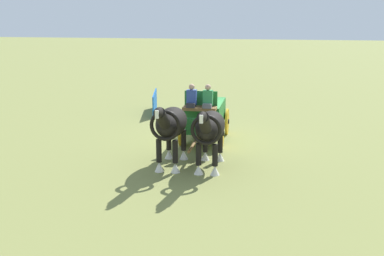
% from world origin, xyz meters
% --- Properties ---
extents(ground_plane, '(220.00, 220.00, 0.00)m').
position_xyz_m(ground_plane, '(0.00, 0.00, 0.00)').
color(ground_plane, olive).
extents(show_wagon, '(5.61, 1.94, 2.53)m').
position_xyz_m(show_wagon, '(0.19, 0.01, 1.10)').
color(show_wagon, '#236B2D').
rests_on(show_wagon, ground).
extents(draft_horse_near, '(3.20, 1.13, 2.24)m').
position_xyz_m(draft_horse_near, '(3.60, 0.94, 1.37)').
color(draft_horse_near, black).
rests_on(draft_horse_near, ground).
extents(draft_horse_off, '(3.13, 1.15, 2.32)m').
position_xyz_m(draft_horse_off, '(3.70, -0.36, 1.44)').
color(draft_horse_off, black).
rests_on(draft_horse_off, ground).
extents(sponsor_banner, '(3.09, 0.94, 1.10)m').
position_xyz_m(sponsor_banner, '(-4.80, -3.86, 0.55)').
color(sponsor_banner, '#1959B2').
rests_on(sponsor_banner, ground).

